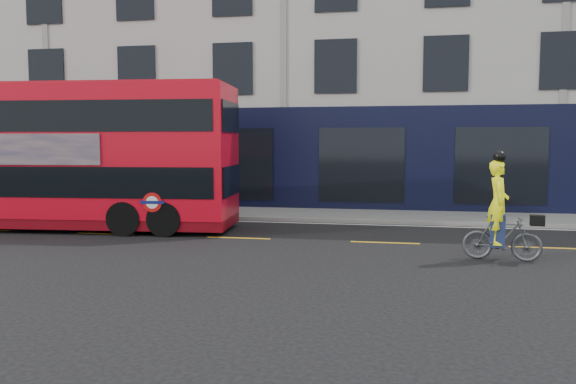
# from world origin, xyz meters

# --- Properties ---
(ground) EXTENTS (120.00, 120.00, 0.00)m
(ground) POSITION_xyz_m (0.00, 0.00, 0.00)
(ground) COLOR black
(ground) RESTS_ON ground
(pavement) EXTENTS (60.00, 3.00, 0.12)m
(pavement) POSITION_xyz_m (0.00, 6.50, 0.06)
(pavement) COLOR gray
(pavement) RESTS_ON ground
(kerb) EXTENTS (60.00, 0.12, 0.13)m
(kerb) POSITION_xyz_m (0.00, 5.00, 0.07)
(kerb) COLOR gray
(kerb) RESTS_ON ground
(building_terrace) EXTENTS (50.00, 10.07, 15.00)m
(building_terrace) POSITION_xyz_m (0.00, 12.94, 7.49)
(building_terrace) COLOR #B8B5AD
(building_terrace) RESTS_ON ground
(road_edge_line) EXTENTS (58.00, 0.10, 0.01)m
(road_edge_line) POSITION_xyz_m (0.00, 4.70, 0.00)
(road_edge_line) COLOR silver
(road_edge_line) RESTS_ON ground
(lane_dashes) EXTENTS (58.00, 0.12, 0.01)m
(lane_dashes) POSITION_xyz_m (0.00, 1.50, 0.00)
(lane_dashes) COLOR gold
(lane_dashes) RESTS_ON ground
(bus) EXTENTS (11.00, 3.26, 4.37)m
(bus) POSITION_xyz_m (-5.88, 2.20, 2.24)
(bus) COLOR red
(bus) RESTS_ON ground
(cyclist) EXTENTS (1.74, 0.73, 2.46)m
(cyclist) POSITION_xyz_m (6.56, -0.28, 0.85)
(cyclist) COLOR #4B4E50
(cyclist) RESTS_ON ground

